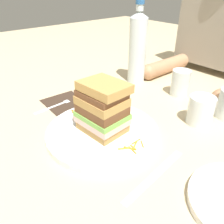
# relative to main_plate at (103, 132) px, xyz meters

# --- Properties ---
(ground_plane) EXTENTS (3.00, 3.00, 0.00)m
(ground_plane) POSITION_rel_main_plate_xyz_m (-0.02, -0.00, -0.01)
(ground_plane) COLOR #C6B289
(main_plate) EXTENTS (0.29, 0.29, 0.02)m
(main_plate) POSITION_rel_main_plate_xyz_m (0.00, 0.00, 0.00)
(main_plate) COLOR white
(main_plate) RESTS_ON ground_plane
(sandwich) EXTENTS (0.12, 0.11, 0.13)m
(sandwich) POSITION_rel_main_plate_xyz_m (0.00, 0.00, 0.07)
(sandwich) COLOR tan
(sandwich) RESTS_ON main_plate
(carrot_shred_0) EXTENTS (0.02, 0.02, 0.00)m
(carrot_shred_0) POSITION_rel_main_plate_xyz_m (-0.08, -0.01, 0.01)
(carrot_shred_0) COLOR orange
(carrot_shred_0) RESTS_ON main_plate
(carrot_shred_1) EXTENTS (0.02, 0.01, 0.00)m
(carrot_shred_1) POSITION_rel_main_plate_xyz_m (-0.12, -0.01, 0.01)
(carrot_shred_1) COLOR orange
(carrot_shred_1) RESTS_ON main_plate
(carrot_shred_2) EXTENTS (0.02, 0.01, 0.00)m
(carrot_shred_2) POSITION_rel_main_plate_xyz_m (-0.11, -0.01, 0.01)
(carrot_shred_2) COLOR orange
(carrot_shred_2) RESTS_ON main_plate
(carrot_shred_3) EXTENTS (0.01, 0.02, 0.00)m
(carrot_shred_3) POSITION_rel_main_plate_xyz_m (-0.10, 0.01, 0.01)
(carrot_shred_3) COLOR orange
(carrot_shred_3) RESTS_ON main_plate
(carrot_shred_4) EXTENTS (0.03, 0.01, 0.00)m
(carrot_shred_4) POSITION_rel_main_plate_xyz_m (-0.08, -0.01, 0.01)
(carrot_shred_4) COLOR orange
(carrot_shred_4) RESTS_ON main_plate
(carrot_shred_5) EXTENTS (0.01, 0.02, 0.00)m
(carrot_shred_5) POSITION_rel_main_plate_xyz_m (-0.09, -0.01, 0.01)
(carrot_shred_5) COLOR orange
(carrot_shred_5) RESTS_ON main_plate
(carrot_shred_6) EXTENTS (0.02, 0.01, 0.00)m
(carrot_shred_6) POSITION_rel_main_plate_xyz_m (-0.10, -0.01, 0.01)
(carrot_shred_6) COLOR orange
(carrot_shred_6) RESTS_ON main_plate
(carrot_shred_7) EXTENTS (0.01, 0.02, 0.00)m
(carrot_shred_7) POSITION_rel_main_plate_xyz_m (-0.10, -0.02, 0.01)
(carrot_shred_7) COLOR orange
(carrot_shred_7) RESTS_ON main_plate
(carrot_shred_8) EXTENTS (0.01, 0.02, 0.00)m
(carrot_shred_8) POSITION_rel_main_plate_xyz_m (-0.13, -0.01, 0.01)
(carrot_shred_8) COLOR orange
(carrot_shred_8) RESTS_ON main_plate
(carrot_shred_9) EXTENTS (0.02, 0.02, 0.00)m
(carrot_shred_9) POSITION_rel_main_plate_xyz_m (0.11, 0.03, 0.01)
(carrot_shred_9) COLOR orange
(carrot_shred_9) RESTS_ON main_plate
(carrot_shred_10) EXTENTS (0.02, 0.03, 0.00)m
(carrot_shred_10) POSITION_rel_main_plate_xyz_m (0.09, -0.01, 0.01)
(carrot_shred_10) COLOR orange
(carrot_shred_10) RESTS_ON main_plate
(carrot_shred_11) EXTENTS (0.03, 0.02, 0.00)m
(carrot_shred_11) POSITION_rel_main_plate_xyz_m (0.10, -0.01, 0.01)
(carrot_shred_11) COLOR orange
(carrot_shred_11) RESTS_ON main_plate
(carrot_shred_12) EXTENTS (0.02, 0.01, 0.00)m
(carrot_shred_12) POSITION_rel_main_plate_xyz_m (0.10, 0.01, 0.01)
(carrot_shred_12) COLOR orange
(carrot_shred_12) RESTS_ON main_plate
(carrot_shred_13) EXTENTS (0.02, 0.03, 0.00)m
(carrot_shred_13) POSITION_rel_main_plate_xyz_m (0.10, 0.01, 0.01)
(carrot_shred_13) COLOR orange
(carrot_shred_13) RESTS_ON main_plate
(carrot_shred_14) EXTENTS (0.00, 0.03, 0.00)m
(carrot_shred_14) POSITION_rel_main_plate_xyz_m (0.09, 0.03, 0.01)
(carrot_shred_14) COLOR orange
(carrot_shred_14) RESTS_ON main_plate
(carrot_shred_15) EXTENTS (0.03, 0.01, 0.00)m
(carrot_shred_15) POSITION_rel_main_plate_xyz_m (0.11, -0.00, 0.01)
(carrot_shred_15) COLOR orange
(carrot_shred_15) RESTS_ON main_plate
(napkin_dark) EXTENTS (0.13, 0.13, 0.00)m
(napkin_dark) POSITION_rel_main_plate_xyz_m (-0.22, 0.01, -0.01)
(napkin_dark) COLOR #38281E
(napkin_dark) RESTS_ON ground_plane
(fork) EXTENTS (0.03, 0.17, 0.00)m
(fork) POSITION_rel_main_plate_xyz_m (-0.22, -0.01, -0.00)
(fork) COLOR silver
(fork) RESTS_ON napkin_dark
(knife) EXTENTS (0.04, 0.20, 0.00)m
(knife) POSITION_rel_main_plate_xyz_m (0.18, -0.01, -0.01)
(knife) COLOR silver
(knife) RESTS_ON ground_plane
(juice_glass) EXTENTS (0.07, 0.07, 0.08)m
(juice_glass) POSITION_rel_main_plate_xyz_m (0.13, 0.24, 0.03)
(juice_glass) COLOR white
(juice_glass) RESTS_ON ground_plane
(water_bottle) EXTENTS (0.07, 0.07, 0.29)m
(water_bottle) POSITION_rel_main_plate_xyz_m (-0.20, 0.32, 0.12)
(water_bottle) COLOR silver
(water_bottle) RESTS_ON ground_plane
(empty_tumbler_0) EXTENTS (0.06, 0.06, 0.09)m
(empty_tumbler_0) POSITION_rel_main_plate_xyz_m (-0.02, 0.35, 0.04)
(empty_tumbler_0) COLOR silver
(empty_tumbler_0) RESTS_ON ground_plane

